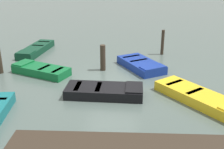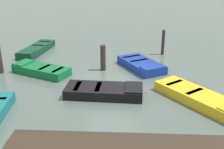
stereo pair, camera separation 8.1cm
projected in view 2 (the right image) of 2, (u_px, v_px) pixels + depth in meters
The scene contains 8 objects.
ground_plane at pixel (112, 81), 13.11m from camera, with size 80.00×80.00×0.00m, color #4C5B56.
rowboat_blue at pixel (141, 65), 14.69m from camera, with size 2.79×3.12×0.46m.
rowboat_green at pixel (41, 70), 13.97m from camera, with size 3.16×1.97×0.46m.
rowboat_yellow at pixel (201, 98), 10.94m from camera, with size 3.66×3.69×0.46m.
rowboat_dark_green at pixel (37, 49), 17.44m from camera, with size 1.12×3.62×0.46m.
rowboat_black at pixel (105, 91), 11.59m from camera, with size 3.29×1.48×0.46m.
mooring_piling_center at pixel (163, 42), 16.86m from camera, with size 0.19×0.19×1.53m, color #33281E.
mooring_piling_mid_right at pixel (103, 58), 14.30m from camera, with size 0.28×0.28×1.36m, color #33281E.
Camera 2 is at (-1.94, 11.93, 5.08)m, focal length 44.23 mm.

